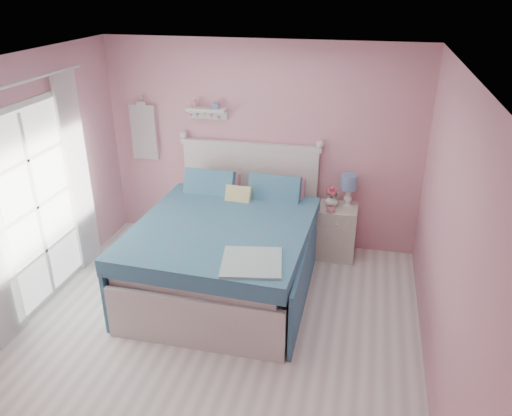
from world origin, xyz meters
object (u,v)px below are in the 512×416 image
at_px(table_lamp, 349,184).
at_px(nightstand, 337,231).
at_px(bed, 227,250).
at_px(teacup, 331,209).
at_px(vase, 331,200).

bearing_deg(table_lamp, nightstand, -142.50).
distance_m(bed, teacup, 1.35).
xyz_separation_m(table_lamp, teacup, (-0.18, -0.24, -0.24)).
relative_size(bed, teacup, 23.43).
bearing_deg(nightstand, table_lamp, 37.50).
bearing_deg(vase, bed, -139.48).
height_order(nightstand, teacup, teacup).
height_order(bed, teacup, bed).
height_order(nightstand, vase, vase).
xyz_separation_m(bed, nightstand, (1.16, 0.92, -0.10)).
height_order(table_lamp, vase, table_lamp).
bearing_deg(table_lamp, bed, -141.73).
bearing_deg(teacup, table_lamp, 52.70).
bearing_deg(teacup, nightstand, 62.99).
xyz_separation_m(bed, teacup, (1.08, 0.76, 0.28)).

